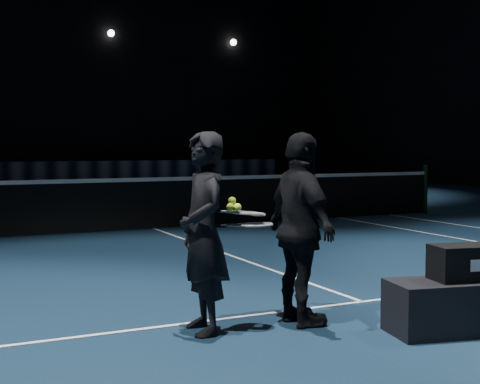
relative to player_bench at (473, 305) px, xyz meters
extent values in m
plane|color=black|center=(-0.22, 7.63, -0.22)|extent=(36.00, 36.00, 0.00)
plane|color=black|center=(-0.22, 25.63, 4.78)|extent=(30.00, 0.00, 30.00)
cylinder|color=black|center=(6.18, 7.63, 0.33)|extent=(0.10, 0.10, 1.10)
cube|color=black|center=(-0.22, 7.63, 0.23)|extent=(12.80, 0.02, 0.86)
cube|color=white|center=(-0.22, 7.63, 0.70)|extent=(12.80, 0.03, 0.07)
cube|color=black|center=(-0.22, 23.13, 0.23)|extent=(22.00, 0.15, 0.90)
cube|color=black|center=(0.00, 0.00, 0.00)|extent=(1.51, 0.77, 0.43)
cube|color=black|center=(0.00, 0.00, 0.36)|extent=(0.77, 0.45, 0.29)
imported|color=black|center=(-2.03, 0.93, 0.61)|extent=(0.43, 0.63, 1.65)
imported|color=black|center=(-1.19, 0.79, 0.61)|extent=(0.42, 0.98, 1.65)
camera|label=1|loc=(-4.12, -4.07, 1.32)|focal=50.00mm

